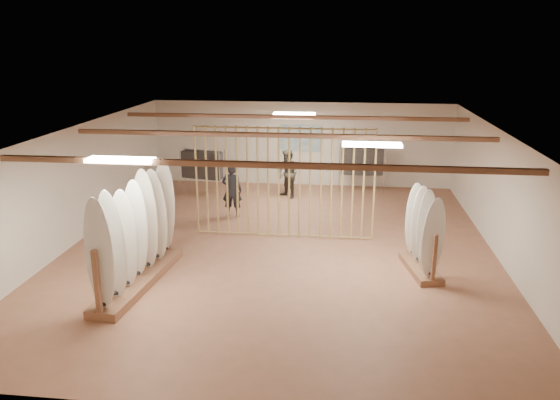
# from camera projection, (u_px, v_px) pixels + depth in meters

# --- Properties ---
(floor) EXTENTS (12.00, 12.00, 0.00)m
(floor) POSITION_uv_depth(u_px,v_px,m) (280.00, 248.00, 13.03)
(floor) COLOR #A1694E
(floor) RESTS_ON ground
(ceiling) EXTENTS (12.00, 12.00, 0.00)m
(ceiling) POSITION_uv_depth(u_px,v_px,m) (280.00, 132.00, 12.23)
(ceiling) COLOR #999891
(ceiling) RESTS_ON ground
(wall_back) EXTENTS (12.00, 0.00, 12.00)m
(wall_back) POSITION_uv_depth(u_px,v_px,m) (301.00, 144.00, 18.34)
(wall_back) COLOR white
(wall_back) RESTS_ON ground
(wall_front) EXTENTS (12.00, 0.00, 12.00)m
(wall_front) POSITION_uv_depth(u_px,v_px,m) (225.00, 318.00, 6.92)
(wall_front) COLOR white
(wall_front) RESTS_ON ground
(wall_left) EXTENTS (0.00, 12.00, 12.00)m
(wall_left) POSITION_uv_depth(u_px,v_px,m) (75.00, 185.00, 13.19)
(wall_left) COLOR white
(wall_left) RESTS_ON ground
(wall_right) EXTENTS (0.00, 12.00, 12.00)m
(wall_right) POSITION_uv_depth(u_px,v_px,m) (504.00, 199.00, 12.07)
(wall_right) COLOR white
(wall_right) RESTS_ON ground
(ceiling_slats) EXTENTS (9.50, 6.12, 0.10)m
(ceiling_slats) POSITION_uv_depth(u_px,v_px,m) (280.00, 135.00, 12.25)
(ceiling_slats) COLOR #8D5C40
(ceiling_slats) RESTS_ON ground
(light_panels) EXTENTS (1.20, 0.35, 0.06)m
(light_panels) POSITION_uv_depth(u_px,v_px,m) (280.00, 134.00, 12.25)
(light_panels) COLOR white
(light_panels) RESTS_ON ground
(bamboo_partition) EXTENTS (4.45, 0.05, 2.78)m
(bamboo_partition) POSITION_uv_depth(u_px,v_px,m) (284.00, 183.00, 13.39)
(bamboo_partition) COLOR tan
(bamboo_partition) RESTS_ON ground
(poster) EXTENTS (1.40, 0.03, 0.90)m
(poster) POSITION_uv_depth(u_px,v_px,m) (301.00, 138.00, 18.27)
(poster) COLOR #367FBD
(poster) RESTS_ON ground
(rack_left) EXTENTS (0.89, 3.23, 2.23)m
(rack_left) POSITION_uv_depth(u_px,v_px,m) (137.00, 249.00, 10.91)
(rack_left) COLOR #8D5C40
(rack_left) RESTS_ON floor
(rack_right) EXTENTS (0.80, 1.65, 1.84)m
(rack_right) POSITION_uv_depth(u_px,v_px,m) (422.00, 244.00, 11.56)
(rack_right) COLOR #8D5C40
(rack_right) RESTS_ON floor
(clothing_rack_a) EXTENTS (1.37, 0.64, 1.51)m
(clothing_rack_a) POSITION_uv_depth(u_px,v_px,m) (202.00, 165.00, 17.20)
(clothing_rack_a) COLOR silver
(clothing_rack_a) RESTS_ON floor
(clothing_rack_b) EXTENTS (1.44, 0.42, 1.54)m
(clothing_rack_b) POSITION_uv_depth(u_px,v_px,m) (362.00, 161.00, 17.65)
(clothing_rack_b) COLOR silver
(clothing_rack_b) RESTS_ON floor
(shopper_a) EXTENTS (0.65, 0.46, 1.73)m
(shopper_a) POSITION_uv_depth(u_px,v_px,m) (232.00, 187.00, 15.11)
(shopper_a) COLOR #212228
(shopper_a) RESTS_ON floor
(shopper_b) EXTENTS (1.05, 1.04, 1.73)m
(shopper_b) POSITION_uv_depth(u_px,v_px,m) (288.00, 171.00, 16.92)
(shopper_b) COLOR #3A362D
(shopper_b) RESTS_ON floor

